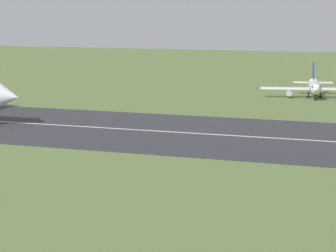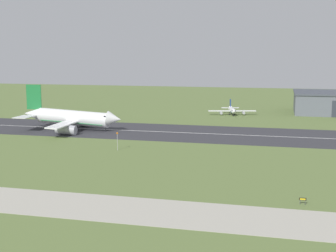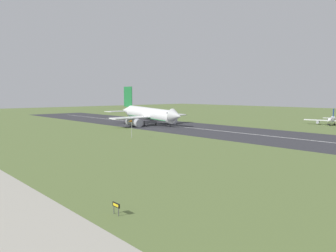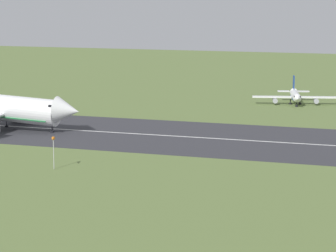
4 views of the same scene
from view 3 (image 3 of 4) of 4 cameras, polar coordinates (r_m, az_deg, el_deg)
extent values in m
plane|color=olive|center=(58.98, 0.99, -8.89)|extent=(635.31, 635.31, 0.00)
cube|color=#333338|center=(112.10, 25.53, -2.51)|extent=(395.31, 40.14, 0.06)
cube|color=silver|center=(112.10, 25.53, -2.49)|extent=(355.78, 0.70, 0.01)
cylinder|color=white|center=(155.63, -3.12, 2.08)|extent=(29.97, 6.84, 7.54)
cone|color=white|center=(142.86, 1.47, 1.78)|extent=(5.89, 6.19, 6.30)
cone|color=white|center=(169.90, -7.18, 2.71)|extent=(7.65, 5.63, 5.79)
cube|color=black|center=(144.90, 0.63, 2.31)|extent=(1.26, 5.16, 0.50)
cube|color=#1E7238|center=(155.74, -3.11, 1.47)|extent=(26.71, 6.45, 1.56)
cube|color=white|center=(147.38, -6.65, 1.45)|extent=(5.59, 19.13, 0.66)
cylinder|color=#A8A8B2|center=(147.67, -5.94, 0.64)|extent=(8.12, 3.96, 4.14)
cube|color=white|center=(163.70, 0.34, 1.89)|extent=(5.59, 19.13, 0.66)
cylinder|color=#A8A8B2|center=(162.07, 0.21, 1.10)|extent=(8.12, 3.96, 4.14)
cube|color=#1E7238|center=(168.83, -6.98, 5.09)|extent=(6.57, 0.46, 10.26)
cube|color=white|center=(164.91, -9.16, 2.53)|extent=(5.99, 9.38, 0.24)
cube|color=white|center=(174.04, -5.02, 2.74)|extent=(5.99, 9.38, 0.24)
cylinder|color=black|center=(145.96, 0.37, 0.23)|extent=(0.24, 0.24, 2.24)
cylinder|color=black|center=(146.05, 0.37, -0.12)|extent=(0.84, 0.84, 0.44)
cylinder|color=black|center=(153.53, -4.11, 0.48)|extent=(0.24, 0.24, 2.24)
cylinder|color=black|center=(153.62, -4.11, 0.15)|extent=(0.84, 0.84, 0.44)
cylinder|color=black|center=(158.24, -2.09, 0.64)|extent=(0.24, 0.24, 2.24)
cylinder|color=black|center=(158.32, -2.09, 0.32)|extent=(0.84, 0.84, 0.44)
cylinder|color=white|center=(174.09, 26.57, 0.98)|extent=(5.07, 11.83, 2.26)
cone|color=white|center=(167.32, 26.29, 0.83)|extent=(2.69, 2.53, 2.26)
cone|color=white|center=(181.17, 26.84, 1.25)|extent=(2.64, 3.13, 2.03)
cube|color=black|center=(168.39, 26.34, 1.01)|extent=(2.13, 1.54, 0.44)
cube|color=navy|center=(174.13, 26.56, 0.78)|extent=(4.67, 10.68, 0.20)
cube|color=white|center=(174.78, 24.40, 0.96)|extent=(11.15, 4.66, 0.40)
cylinder|color=#A8A8B2|center=(174.32, 24.65, 0.62)|extent=(2.08, 3.19, 1.40)
cube|color=navy|center=(180.61, 26.87, 2.08)|extent=(0.88, 2.45, 3.84)
cube|color=white|center=(181.51, 25.95, 1.28)|extent=(3.88, 2.94, 0.24)
cylinder|color=black|center=(169.65, 26.35, 0.26)|extent=(0.24, 0.24, 1.42)
cylinder|color=black|center=(169.69, 26.34, 0.09)|extent=(0.84, 0.84, 0.44)
cylinder|color=black|center=(174.65, 26.11, 0.41)|extent=(0.24, 0.24, 1.42)
cylinder|color=black|center=(174.69, 26.10, 0.24)|extent=(0.84, 0.84, 0.44)
cylinder|color=black|center=(174.34, 26.99, 0.36)|extent=(0.24, 0.24, 1.42)
cylinder|color=black|center=(174.38, 26.98, 0.20)|extent=(0.84, 0.84, 0.44)
cylinder|color=#B7B7BC|center=(111.10, -6.36, -0.53)|extent=(0.14, 0.14, 5.94)
cone|color=orange|center=(109.94, -6.67, 0.82)|extent=(1.24, 1.93, 0.60)
cylinder|color=#4C4C51|center=(42.23, -9.40, -14.22)|extent=(0.10, 0.10, 0.98)
cylinder|color=#4C4C51|center=(41.42, -8.60, -14.61)|extent=(0.10, 0.10, 0.98)
cube|color=black|center=(41.57, -9.02, -13.43)|extent=(1.47, 0.12, 0.54)
cube|color=yellow|center=(41.53, -9.10, -13.44)|extent=(1.12, 0.02, 0.33)
camera|label=1|loc=(32.45, -73.59, 10.72)|focal=85.00mm
camera|label=2|loc=(87.02, -106.83, 9.44)|focal=50.00mm
camera|label=4|loc=(68.19, -110.78, 12.17)|focal=85.00mm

